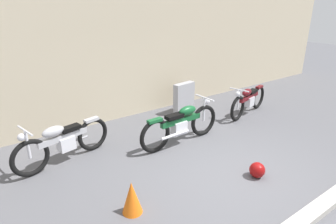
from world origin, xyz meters
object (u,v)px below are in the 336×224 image
object	(u,v)px
stone_marker	(184,98)
traffic_cone	(132,197)
motorcycle_maroon	(248,100)
helmet	(257,170)
motorcycle_silver	(63,142)
motorcycle_green	(182,124)

from	to	relation	value
stone_marker	traffic_cone	distance (m)	4.48
motorcycle_maroon	helmet	bearing A→B (deg)	29.44
helmet	motorcycle_maroon	distance (m)	3.32
stone_marker	motorcycle_silver	xyz separation A→B (m)	(-3.76, -0.77, 0.01)
motorcycle_green	motorcycle_silver	world-z (taller)	motorcycle_green
helmet	motorcycle_silver	xyz separation A→B (m)	(-2.76, 2.68, 0.31)
helmet	motorcycle_silver	world-z (taller)	motorcycle_silver
stone_marker	traffic_cone	bearing A→B (deg)	-139.10
stone_marker	motorcycle_maroon	world-z (taller)	motorcycle_maroon
traffic_cone	motorcycle_green	xyz separation A→B (m)	(2.10, 1.42, 0.20)
motorcycle_maroon	stone_marker	bearing A→B (deg)	-53.33
stone_marker	motorcycle_maroon	bearing A→B (deg)	-40.01
helmet	motorcycle_maroon	size ratio (longest dim) A/B	0.15
helmet	motorcycle_green	distance (m)	1.99
helmet	motorcycle_maroon	bearing A→B (deg)	42.76
motorcycle_silver	helmet	bearing A→B (deg)	123.41
traffic_cone	motorcycle_maroon	bearing A→B (deg)	19.73
traffic_cone	motorcycle_maroon	size ratio (longest dim) A/B	0.28
traffic_cone	motorcycle_silver	xyz separation A→B (m)	(-0.38, 2.16, 0.18)
stone_marker	motorcycle_maroon	size ratio (longest dim) A/B	0.45
stone_marker	motorcycle_silver	distance (m)	3.84
motorcycle_green	motorcycle_maroon	world-z (taller)	motorcycle_green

